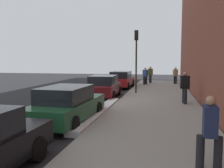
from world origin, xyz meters
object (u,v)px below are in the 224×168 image
at_px(pedestrian_blue_coat, 145,75).
at_px(pedestrian_olive_coat, 150,74).
at_px(parked_car_green, 67,104).
at_px(pedestrian_tan_coat, 175,75).
at_px(pedestrian_navy_coat, 210,131).
at_px(parked_car_red, 121,80).
at_px(pedestrian_black_coat, 185,87).
at_px(rolling_suitcase, 145,81).
at_px(parked_car_maroon, 104,86).
at_px(traffic_light_pole, 136,51).

xyz_separation_m(pedestrian_blue_coat, pedestrian_olive_coat, (1.99, -0.39, 0.02)).
xyz_separation_m(parked_car_green, pedestrian_tan_coat, (16.43, -4.99, 0.27)).
distance_m(pedestrian_olive_coat, pedestrian_navy_coat, 21.08).
relative_size(parked_car_green, parked_car_red, 1.07).
relative_size(parked_car_red, pedestrian_black_coat, 2.51).
bearing_deg(pedestrian_blue_coat, rolling_suitcase, 2.65).
xyz_separation_m(pedestrian_black_coat, pedestrian_olive_coat, (12.26, 2.52, -0.03)).
distance_m(parked_car_green, pedestrian_navy_coat, 6.20).
bearing_deg(rolling_suitcase, parked_car_green, 172.48).
distance_m(parked_car_green, pedestrian_blue_coat, 15.21).
xyz_separation_m(parked_car_red, pedestrian_navy_coat, (-16.97, -4.78, 0.28)).
bearing_deg(parked_car_maroon, pedestrian_blue_coat, -15.31).
xyz_separation_m(traffic_light_pole, rolling_suitcase, (6.86, -0.19, -2.77)).
height_order(pedestrian_tan_coat, traffic_light_pole, traffic_light_pole).
relative_size(pedestrian_blue_coat, pedestrian_navy_coat, 1.00).
height_order(pedestrian_olive_coat, traffic_light_pole, traffic_light_pole).
bearing_deg(pedestrian_navy_coat, rolling_suitcase, 8.09).
bearing_deg(pedestrian_tan_coat, pedestrian_black_coat, 179.96).
bearing_deg(pedestrian_blue_coat, pedestrian_olive_coat, -11.06).
bearing_deg(pedestrian_olive_coat, pedestrian_navy_coat, -173.59).
bearing_deg(pedestrian_black_coat, pedestrian_olive_coat, 11.61).
xyz_separation_m(parked_car_maroon, pedestrian_navy_coat, (-10.85, -4.96, 0.28)).
relative_size(pedestrian_tan_coat, pedestrian_olive_coat, 0.97).
relative_size(parked_car_maroon, pedestrian_navy_coat, 2.63).
height_order(parked_car_green, traffic_light_pole, traffic_light_pole).
xyz_separation_m(pedestrian_black_coat, rolling_suitcase, (10.78, 2.93, -0.67)).
relative_size(parked_car_red, traffic_light_pole, 0.98).
bearing_deg(pedestrian_tan_coat, parked_car_maroon, 151.52).
bearing_deg(parked_car_maroon, parked_car_green, -178.83).
distance_m(parked_car_green, rolling_suitcase, 15.71).
bearing_deg(rolling_suitcase, parked_car_maroon, 165.69).
bearing_deg(parked_car_green, pedestrian_tan_coat, -16.91).
xyz_separation_m(parked_car_green, rolling_suitcase, (15.57, -2.05, -0.34)).
bearing_deg(pedestrian_black_coat, pedestrian_navy_coat, 178.90).
xyz_separation_m(pedestrian_blue_coat, pedestrian_navy_coat, (-18.96, -2.74, -0.00)).
distance_m(parked_car_red, pedestrian_tan_coat, 5.99).
bearing_deg(pedestrian_navy_coat, pedestrian_blue_coat, 8.23).
relative_size(pedestrian_black_coat, pedestrian_tan_coat, 1.07).
xyz_separation_m(parked_car_red, traffic_light_pole, (-4.37, -1.83, 2.43)).
bearing_deg(parked_car_maroon, rolling_suitcase, -14.31).
bearing_deg(pedestrian_olive_coat, parked_car_green, 171.77).
bearing_deg(rolling_suitcase, pedestrian_black_coat, -164.78).
xyz_separation_m(parked_car_green, pedestrian_olive_coat, (17.05, -2.47, 0.30)).
height_order(parked_car_green, pedestrian_tan_coat, pedestrian_tan_coat).
distance_m(parked_car_maroon, pedestrian_navy_coat, 11.94).
xyz_separation_m(parked_car_green, parked_car_maroon, (6.96, 0.14, -0.00)).
height_order(pedestrian_blue_coat, pedestrian_tan_coat, pedestrian_blue_coat).
distance_m(pedestrian_black_coat, pedestrian_tan_coat, 11.64).
xyz_separation_m(pedestrian_olive_coat, rolling_suitcase, (-1.49, 0.41, -0.64)).
bearing_deg(pedestrian_navy_coat, parked_car_green, 51.06).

